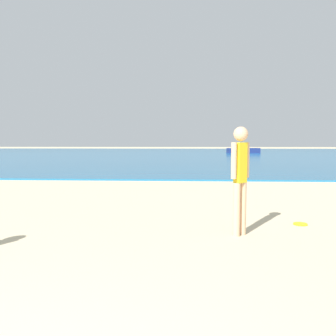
% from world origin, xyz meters
% --- Properties ---
extents(water, '(160.00, 60.00, 0.06)m').
position_xyz_m(water, '(0.00, 41.91, 0.03)').
color(water, '#1E6B9E').
rests_on(water, ground).
extents(person_standing, '(0.29, 0.27, 1.60)m').
position_xyz_m(person_standing, '(1.72, 4.82, 0.91)').
color(person_standing, '#DDAD84').
rests_on(person_standing, ground).
extents(frisbee, '(0.23, 0.23, 0.03)m').
position_xyz_m(frisbee, '(2.84, 5.52, 0.01)').
color(frisbee, yellow).
rests_on(frisbee, ground).
extents(boat_far, '(3.99, 1.77, 1.31)m').
position_xyz_m(boat_far, '(7.65, 41.96, 0.51)').
color(boat_far, navy).
rests_on(boat_far, water).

